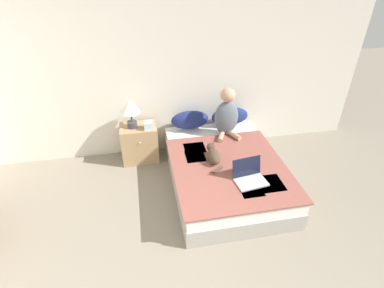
% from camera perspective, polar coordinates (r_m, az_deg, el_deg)
% --- Properties ---
extents(wall_back, '(6.07, 0.05, 2.55)m').
position_cam_1_polar(wall_back, '(4.35, -5.35, 13.68)').
color(wall_back, beige).
rests_on(wall_back, ground_plane).
extents(bed, '(1.42, 1.97, 0.42)m').
position_cam_1_polar(bed, '(4.06, 6.18, -5.20)').
color(bed, '#9E998E').
rests_on(bed, ground_plane).
extents(pillow_near, '(0.57, 0.20, 0.29)m').
position_cam_1_polar(pillow_near, '(4.50, -0.39, 4.61)').
color(pillow_near, navy).
rests_on(pillow_near, bed).
extents(pillow_far, '(0.57, 0.20, 0.29)m').
position_cam_1_polar(pillow_far, '(4.63, 7.21, 5.26)').
color(pillow_far, navy).
rests_on(pillow_far, bed).
extents(person_sitting, '(0.36, 0.35, 0.72)m').
position_cam_1_polar(person_sitting, '(4.30, 6.61, 5.59)').
color(person_sitting, slate).
rests_on(person_sitting, bed).
extents(cat_tabby, '(0.17, 0.49, 0.17)m').
position_cam_1_polar(cat_tabby, '(3.85, 4.05, -2.03)').
color(cat_tabby, '#473828').
rests_on(cat_tabby, bed).
extents(laptop_open, '(0.40, 0.34, 0.25)m').
position_cam_1_polar(laptop_open, '(3.59, 10.90, -6.13)').
color(laptop_open, '#B7B7BC').
rests_on(laptop_open, bed).
extents(nightstand, '(0.53, 0.39, 0.57)m').
position_cam_1_polar(nightstand, '(4.53, -9.92, 0.17)').
color(nightstand, tan).
rests_on(nightstand, ground_plane).
extents(table_lamp, '(0.28, 0.28, 0.42)m').
position_cam_1_polar(table_lamp, '(4.25, -11.68, 6.69)').
color(table_lamp, '#38383D').
rests_on(table_lamp, nightstand).
extents(tissue_box, '(0.12, 0.12, 0.14)m').
position_cam_1_polar(tissue_box, '(4.28, -8.34, 3.57)').
color(tissue_box, silver).
rests_on(tissue_box, nightstand).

